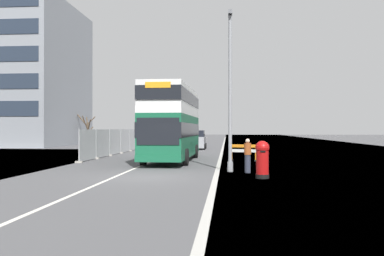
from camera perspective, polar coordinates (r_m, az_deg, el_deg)
The scene contains 11 objects.
ground at distance 18.69m, azimuth -4.31°, elevation -6.87°, with size 140.00×280.00×0.10m.
double_decker_bus at distance 27.78m, azimuth -2.65°, elevation 0.76°, with size 2.94×11.04×4.84m.
lamppost_foreground at distance 20.95m, azimuth 5.25°, elevation 4.40°, with size 0.29×0.70×8.06m.
red_pillar_postbox at distance 18.32m, azimuth 9.62°, elevation -4.05°, with size 0.61×0.61×1.63m.
roadworks_barrier at distance 28.10m, azimuth 7.10°, elevation -3.08°, with size 1.81×0.76×1.10m.
construction_site_fence at distance 38.51m, azimuth -9.15°, elevation -1.78°, with size 0.44×24.00×2.16m.
car_oncoming_near at distance 44.01m, azimuth 0.58°, elevation -1.70°, with size 2.06×3.86×2.00m.
car_receding_mid at distance 52.90m, azimuth -2.35°, elevation -1.31°, with size 2.06×4.52×2.24m.
car_receding_far at distance 59.70m, azimuth -1.89°, elevation -1.25°, with size 1.92×4.20×2.11m.
bare_tree_far_verge_near at distance 57.51m, azimuth -14.15°, elevation -0.21°, with size 2.54×2.78×4.13m.
pedestrian_at_kerb at distance 20.50m, azimuth 7.64°, elevation -3.78°, with size 0.34×0.34×1.67m.
Camera 1 is at (3.58, -18.24, 2.14)m, focal length 38.89 mm.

